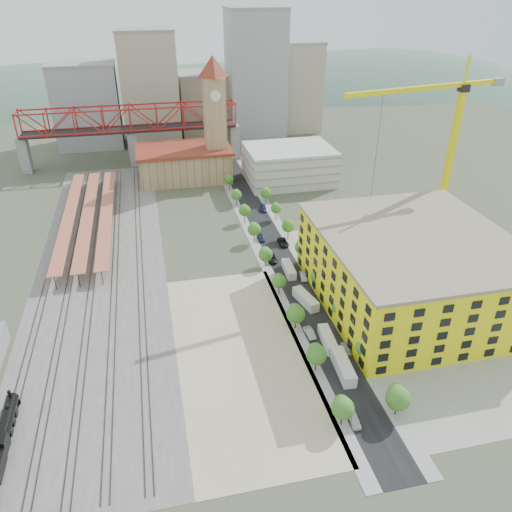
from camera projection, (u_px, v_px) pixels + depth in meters
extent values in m
plane|color=#474C38|center=(233.00, 279.00, 138.19)|extent=(400.00, 400.00, 0.00)
cube|color=#605E59|center=(102.00, 262.00, 146.17)|extent=(36.00, 165.00, 0.06)
cube|color=tan|center=(241.00, 354.00, 110.62)|extent=(28.00, 67.00, 0.06)
cube|color=black|center=(275.00, 248.00, 154.01)|extent=(12.00, 170.00, 0.06)
cube|color=gray|center=(258.00, 250.00, 152.96)|extent=(3.00, 170.00, 0.04)
cube|color=gray|center=(292.00, 246.00, 155.06)|extent=(3.00, 170.00, 0.04)
cube|color=gray|center=(417.00, 298.00, 129.79)|extent=(50.00, 90.00, 0.06)
cube|color=#382B23|center=(49.00, 268.00, 143.29)|extent=(0.12, 160.00, 0.18)
cube|color=#382B23|center=(54.00, 267.00, 143.56)|extent=(0.12, 160.00, 0.18)
cube|color=#382B23|center=(70.00, 265.00, 144.44)|extent=(0.12, 160.00, 0.18)
cube|color=#382B23|center=(76.00, 265.00, 144.71)|extent=(0.12, 160.00, 0.18)
cube|color=#382B23|center=(92.00, 263.00, 145.59)|extent=(0.12, 160.00, 0.18)
cube|color=#382B23|center=(97.00, 263.00, 145.86)|extent=(0.12, 160.00, 0.18)
cube|color=#382B23|center=(113.00, 261.00, 146.74)|extent=(0.12, 160.00, 0.18)
cube|color=#382B23|center=(118.00, 260.00, 147.01)|extent=(0.12, 160.00, 0.18)
cube|color=#382B23|center=(137.00, 258.00, 148.08)|extent=(0.12, 160.00, 0.18)
cube|color=#382B23|center=(142.00, 258.00, 148.35)|extent=(0.12, 160.00, 0.18)
cube|color=#B06243|center=(69.00, 215.00, 165.50)|extent=(4.00, 80.00, 0.25)
cylinder|color=black|center=(70.00, 221.00, 166.48)|extent=(0.24, 0.24, 4.00)
cube|color=#B06243|center=(88.00, 214.00, 166.65)|extent=(4.00, 80.00, 0.25)
cylinder|color=black|center=(89.00, 219.00, 167.63)|extent=(0.24, 0.24, 4.00)
cube|color=#B06243|center=(106.00, 212.00, 167.80)|extent=(4.00, 80.00, 0.25)
cylinder|color=black|center=(107.00, 217.00, 168.78)|extent=(0.24, 0.24, 4.00)
cube|color=tan|center=(185.00, 165.00, 204.05)|extent=(36.00, 22.00, 12.00)
cube|color=maroon|center=(183.00, 149.00, 200.86)|extent=(38.00, 24.00, 1.20)
cube|color=tan|center=(215.00, 130.00, 197.98)|extent=(8.00, 8.00, 40.00)
pyramid|color=maroon|center=(212.00, 55.00, 184.27)|extent=(12.00, 12.00, 8.00)
cylinder|color=white|center=(215.00, 96.00, 187.64)|extent=(4.00, 0.30, 4.00)
cube|color=silver|center=(289.00, 164.00, 201.21)|extent=(34.00, 26.00, 14.00)
cube|color=gray|center=(25.00, 155.00, 210.42)|extent=(4.00, 6.00, 15.00)
cube|color=gray|center=(234.00, 141.00, 227.67)|extent=(4.00, 6.00, 15.00)
cube|color=gray|center=(134.00, 148.00, 219.04)|extent=(4.00, 6.00, 15.00)
cube|color=black|center=(131.00, 130.00, 215.12)|extent=(90.00, 9.00, 1.00)
cube|color=yellow|center=(411.00, 270.00, 124.83)|extent=(44.00, 50.00, 18.00)
cube|color=gray|center=(417.00, 237.00, 120.22)|extent=(44.60, 50.60, 0.80)
cube|color=#9EA0A3|center=(87.00, 106.00, 239.35)|extent=(30.00, 25.00, 38.00)
cube|color=#B2A58C|center=(150.00, 90.00, 237.42)|extent=(26.00, 22.00, 52.00)
cube|color=gray|center=(203.00, 104.00, 260.73)|extent=(24.00, 24.00, 30.00)
cube|color=#9EA0A3|center=(256.00, 75.00, 249.87)|extent=(28.00, 22.00, 60.00)
cube|color=#B2A58C|center=(298.00, 88.00, 262.64)|extent=(22.00, 20.00, 44.00)
cube|color=brown|center=(175.00, 105.00, 267.54)|extent=(20.00, 20.00, 26.00)
ellipsoid|color=#4C6B59|center=(69.00, 190.00, 377.31)|extent=(396.00, 216.00, 180.00)
ellipsoid|color=#4C6B59|center=(226.00, 205.00, 412.06)|extent=(484.00, 264.00, 220.00)
ellipsoid|color=#4C6B59|center=(365.00, 169.00, 424.29)|extent=(418.00, 228.00, 190.00)
cylinder|color=black|center=(7.00, 419.00, 91.61)|extent=(2.34, 11.22, 2.34)
cylinder|color=black|center=(9.00, 394.00, 94.76)|extent=(0.65, 0.65, 1.50)
sphere|color=black|center=(7.00, 407.00, 92.60)|extent=(0.93, 0.93, 0.93)
cone|color=black|center=(15.00, 400.00, 97.70)|extent=(2.43, 1.50, 2.43)
cube|color=yellow|center=(448.00, 170.00, 148.79)|extent=(1.62, 1.62, 45.46)
cube|color=black|center=(464.00, 88.00, 137.16)|extent=(2.53, 2.53, 2.02)
cube|color=yellow|center=(408.00, 90.00, 129.94)|extent=(37.92, 8.51, 1.21)
cube|color=yellow|center=(481.00, 82.00, 138.79)|extent=(12.13, 3.50, 1.21)
cube|color=gray|center=(497.00, 82.00, 141.01)|extent=(3.46, 3.06, 2.02)
cube|color=yellow|center=(468.00, 69.00, 134.69)|extent=(0.51, 0.51, 8.08)
cube|color=silver|center=(343.00, 367.00, 105.04)|extent=(3.35, 10.45, 2.82)
cube|color=silver|center=(328.00, 340.00, 113.20)|extent=(2.92, 9.16, 2.47)
cube|color=silver|center=(306.00, 299.00, 127.26)|extent=(4.61, 9.83, 2.60)
cube|color=silver|center=(289.00, 269.00, 140.44)|extent=(2.66, 8.88, 2.41)
imported|color=white|center=(354.00, 420.00, 93.31)|extent=(2.19, 4.60, 1.52)
imported|color=#A3A3A8|center=(310.00, 333.00, 116.11)|extent=(1.90, 4.69, 1.51)
imported|color=black|center=(272.00, 258.00, 146.71)|extent=(2.78, 5.73, 1.57)
imported|color=navy|center=(261.00, 238.00, 158.28)|extent=(1.93, 4.63, 1.34)
imported|color=#BEBEBE|center=(346.00, 350.00, 110.92)|extent=(2.10, 4.51, 1.49)
imported|color=#A0A1A5|center=(303.00, 276.00, 137.97)|extent=(2.16, 4.84, 1.54)
imported|color=black|center=(283.00, 242.00, 155.52)|extent=(2.71, 5.80, 1.61)
imported|color=navy|center=(263.00, 209.00, 178.26)|extent=(2.90, 5.48, 1.51)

